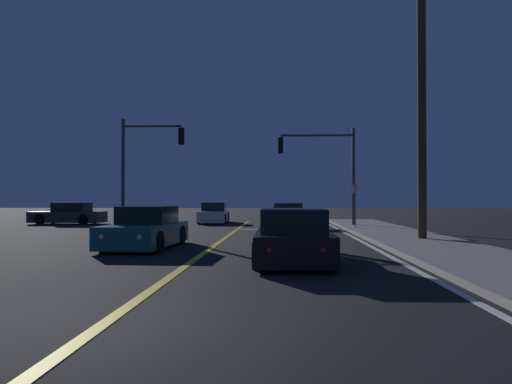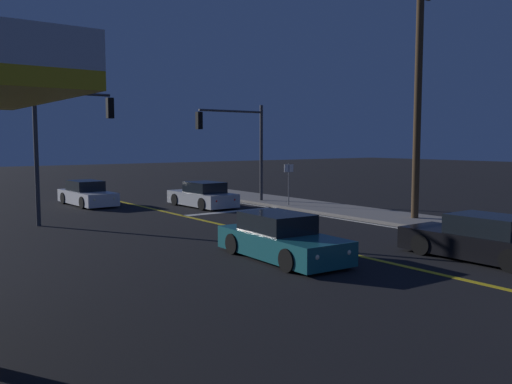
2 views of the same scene
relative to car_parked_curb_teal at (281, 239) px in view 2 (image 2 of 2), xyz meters
The scene contains 12 objects.
sidewalk_right 9.23m from the car_parked_curb_teal, ahead, with size 3.20×39.16×0.15m, color gray.
lane_line_center 2.27m from the car_parked_curb_teal, 13.59° to the left, with size 0.20×36.99×0.01m, color gold.
lane_line_edge_right 7.39m from the car_parked_curb_teal, ahead, with size 0.16×36.99×0.01m, color silver.
stop_bar 11.04m from the car_parked_curb_teal, 63.80° to the left, with size 5.46×0.50×0.01m, color silver.
car_parked_curb_teal is the anchor object (origin of this frame).
car_distant_tail_white 16.95m from the car_parked_curb_teal, 90.00° to the left, with size 1.94×4.74×1.34m.
car_following_oncoming_silver 13.41m from the car_parked_curb_teal, 69.28° to the left, with size 1.98×4.56×1.34m.
car_far_approaching_black 5.91m from the car_parked_curb_teal, 37.78° to the right, with size 1.93×4.63×1.34m.
traffic_signal_near_right 14.33m from the car_parked_curb_teal, 60.72° to the left, with size 4.27×0.28×5.51m.
traffic_signal_far_left 11.67m from the car_parked_curb_teal, 105.31° to the left, with size 3.40×0.28×5.89m.
utility_pole_right 11.03m from the car_parked_curb_teal, 14.50° to the left, with size 1.44×0.32×10.94m.
street_sign_corner 12.45m from the car_parked_curb_teal, 49.22° to the left, with size 0.56×0.09×2.34m.
Camera 2 is at (-12.07, -1.95, 3.45)m, focal length 37.90 mm.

